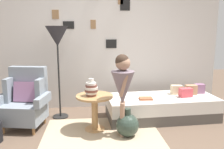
{
  "coord_description": "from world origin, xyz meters",
  "views": [
    {
      "loc": [
        -0.21,
        -2.77,
        1.57
      ],
      "look_at": [
        0.15,
        0.95,
        0.85
      ],
      "focal_mm": 37.78,
      "sensor_mm": 36.0,
      "label": 1
    }
  ],
  "objects": [
    {
      "name": "gallery_wall",
      "position": [
        0.0,
        1.95,
        1.3
      ],
      "size": [
        4.8,
        0.12,
        2.6
      ],
      "color": "silver",
      "rests_on": "ground"
    },
    {
      "name": "rug",
      "position": [
        -0.04,
        0.6,
        0.01
      ],
      "size": [
        1.75,
        1.23,
        0.01
      ],
      "primitive_type": "cube",
      "color": "tan",
      "rests_on": "ground"
    },
    {
      "name": "armchair",
      "position": [
        -1.25,
        0.99,
        0.44
      ],
      "size": [
        0.83,
        0.69,
        0.97
      ],
      "color": "#9E7042",
      "rests_on": "ground"
    },
    {
      "name": "daybed",
      "position": [
        1.05,
        1.14,
        0.2
      ],
      "size": [
        1.94,
        0.91,
        0.4
      ],
      "color": "#4C4742",
      "rests_on": "ground"
    },
    {
      "name": "pillow_head",
      "position": [
        1.81,
        1.29,
        0.49
      ],
      "size": [
        0.17,
        0.12,
        0.17
      ],
      "primitive_type": "cube",
      "rotation": [
        0.0,
        0.0,
        -0.01
      ],
      "color": "gray",
      "rests_on": "daybed"
    },
    {
      "name": "pillow_mid",
      "position": [
        1.63,
        1.23,
        0.49
      ],
      "size": [
        0.2,
        0.13,
        0.17
      ],
      "primitive_type": "cube",
      "rotation": [
        0.0,
        0.0,
        -0.04
      ],
      "color": "tan",
      "rests_on": "daybed"
    },
    {
      "name": "pillow_back",
      "position": [
        1.46,
        1.08,
        0.48
      ],
      "size": [
        0.23,
        0.15,
        0.15
      ],
      "primitive_type": "cube",
      "rotation": [
        0.0,
        0.0,
        0.16
      ],
      "color": "#D64C56",
      "rests_on": "daybed"
    },
    {
      "name": "pillow_extra",
      "position": [
        1.37,
        1.27,
        0.48
      ],
      "size": [
        0.2,
        0.13,
        0.16
      ],
      "primitive_type": "cube",
      "rotation": [
        0.0,
        0.0,
        -0.08
      ],
      "color": "beige",
      "rests_on": "daybed"
    },
    {
      "name": "side_table",
      "position": [
        -0.14,
        0.75,
        0.41
      ],
      "size": [
        0.58,
        0.58,
        0.57
      ],
      "color": "tan",
      "rests_on": "ground"
    },
    {
      "name": "vase_striped",
      "position": [
        -0.19,
        0.72,
        0.68
      ],
      "size": [
        0.2,
        0.2,
        0.27
      ],
      "color": "brown",
      "rests_on": "side_table"
    },
    {
      "name": "floor_lamp",
      "position": [
        -0.75,
        1.37,
        1.39
      ],
      "size": [
        0.39,
        0.39,
        1.63
      ],
      "color": "black",
      "rests_on": "ground"
    },
    {
      "name": "person_child",
      "position": [
        0.26,
        0.5,
        0.79
      ],
      "size": [
        0.34,
        0.34,
        1.23
      ],
      "color": "#A37A60",
      "rests_on": "ground"
    },
    {
      "name": "book_on_daybed",
      "position": [
        0.73,
        1.0,
        0.42
      ],
      "size": [
        0.23,
        0.17,
        0.03
      ],
      "primitive_type": "cube",
      "rotation": [
        0.0,
        0.0,
        -0.06
      ],
      "color": "#A85B3A",
      "rests_on": "daybed"
    },
    {
      "name": "demijohn_near",
      "position": [
        0.33,
        0.48,
        0.18
      ],
      "size": [
        0.35,
        0.35,
        0.43
      ],
      "color": "#2D3D33",
      "rests_on": "ground"
    }
  ]
}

